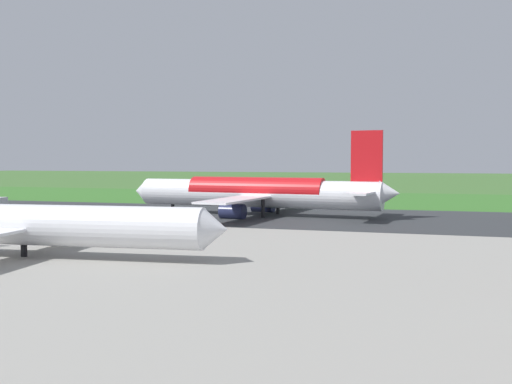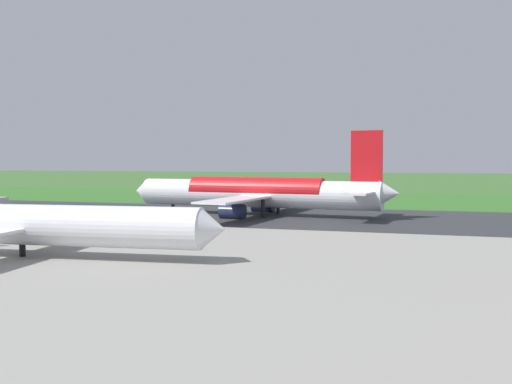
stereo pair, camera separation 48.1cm
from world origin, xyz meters
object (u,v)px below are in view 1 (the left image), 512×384
Objects in this scene: airliner_main at (258,193)px; airliner_parked_mid at (21,224)px; no_stopping_sign at (339,195)px; traffic_cone_orange at (330,199)px.

airliner_main is 1.18× the size of airliner_parked_mid.
airliner_parked_mid is at bearing 79.07° from no_stopping_sign.
airliner_main is 54.58m from airliner_parked_mid.
traffic_cone_orange is at bearing -96.25° from airliner_main.
airliner_main reaches higher than airliner_parked_mid.
traffic_cone_orange is (-15.84, -101.91, -3.38)m from airliner_parked_mid.
no_stopping_sign is (-8.38, -44.47, -2.86)m from airliner_main.
no_stopping_sign is at bearing -100.93° from airliner_parked_mid.
airliner_parked_mid is 99.85m from no_stopping_sign.
airliner_main reaches higher than no_stopping_sign.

